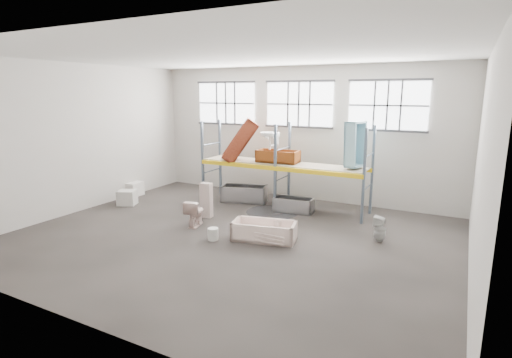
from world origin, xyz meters
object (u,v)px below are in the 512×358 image
Objects in this scene: toilet_white at (380,229)px; bucket at (213,234)px; cistern_tall at (206,200)px; rust_tub_flat at (278,156)px; blue_tub_upright at (355,144)px; steel_tub_right at (294,205)px; toilet_beige at (195,213)px; bathtub_beige at (264,231)px; carton_near at (127,198)px; steel_tub_left at (244,194)px.

bucket is at bearing -63.74° from toilet_white.
cistern_tall is 0.78× the size of rust_tub_flat.
blue_tub_upright is (-1.29, 2.01, 2.03)m from toilet_white.
steel_tub_right is at bearing -115.63° from toilet_white.
toilet_beige is at bearing -140.88° from blue_tub_upright.
bucket is (1.18, -0.78, -0.24)m from toilet_beige.
toilet_white is at bearing -26.06° from rust_tub_flat.
toilet_white is 0.55× the size of steel_tub_right.
bathtub_beige is 2.81× the size of carton_near.
blue_tub_upright reaches higher than carton_near.
bucket is (-4.12, -2.03, -0.19)m from toilet_white.
steel_tub_left is at bearing -177.52° from rust_tub_flat.
bucket is 5.04m from carton_near.
bucket is (-2.83, -4.04, -2.22)m from blue_tub_upright.
rust_tub_flat reaches higher than steel_tub_left.
toilet_beige is 0.62× the size of steel_tub_right.
steel_tub_left is 4.12m from bucket.
steel_tub_left is (0.14, 2.28, -0.27)m from cistern_tall.
bathtub_beige is 1.06× the size of steel_tub_left.
steel_tub_left is at bearing 170.41° from steel_tub_right.
bathtub_beige is 2.80m from cistern_tall.
bathtub_beige is 2.43m from toilet_beige.
toilet_white is at bearing -1.22° from cistern_tall.
cistern_tall is 3.45m from carton_near.
steel_tub_right is at bearing -9.59° from steel_tub_left.
toilet_beige is 3.50m from steel_tub_right.
cistern_tall is (-0.18, 0.87, 0.16)m from toilet_beige.
toilet_white is at bearing -19.54° from steel_tub_left.
toilet_beige is at bearing -89.25° from steel_tub_left.
bucket is 0.55× the size of carton_near.
bucket is at bearing -104.69° from steel_tub_right.
rust_tub_flat is at bearing -116.04° from toilet_white.
steel_tub_left is at bearing 81.21° from cistern_tall.
blue_tub_upright reaches higher than toilet_beige.
steel_tub_right is (-3.19, 1.53, -0.12)m from toilet_white.
rust_tub_flat is 5.72m from carton_near.
bathtub_beige is 6.10m from carton_near.
bucket is at bearing -55.69° from cistern_tall.
steel_tub_left is at bearing -102.61° from toilet_beige.
toilet_beige is 0.57× the size of blue_tub_upright.
rust_tub_flat is (1.35, 0.06, 1.52)m from steel_tub_left.
steel_tub_left is (-2.46, 3.23, 0.05)m from bathtub_beige.
rust_tub_flat is at bearing 152.36° from steel_tub_right.
rust_tub_flat is at bearing 2.48° from steel_tub_left.
carton_near is (-7.63, -2.50, -2.13)m from blue_tub_upright.
cistern_tall is at bearing -91.46° from toilet_beige.
toilet_beige is 3.70m from carton_near.
bathtub_beige is at bearing -65.06° from toilet_white.
steel_tub_left is 1.24× the size of steel_tub_right.
cistern_tall is at bearing -122.52° from rust_tub_flat.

